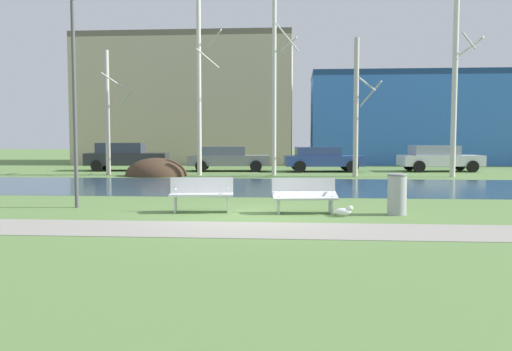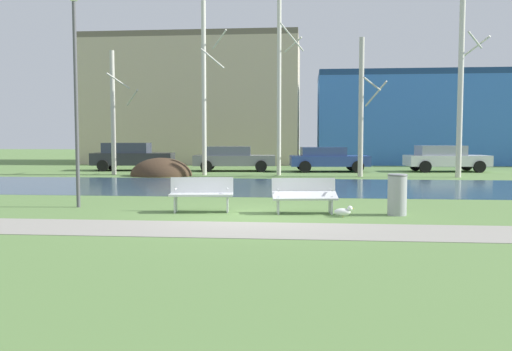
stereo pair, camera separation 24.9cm
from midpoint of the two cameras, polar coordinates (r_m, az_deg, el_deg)
ground_plane at (r=22.79m, az=2.35°, el=-0.69°), size 120.00×120.00×0.00m
paved_path_strip at (r=11.03m, az=-1.01°, el=-5.77°), size 60.00×1.93×0.01m
river_band at (r=20.72m, az=2.04°, el=-1.15°), size 80.00×7.68×0.01m
soil_mound at (r=26.81m, az=-9.76°, el=-0.03°), size 3.05×2.51×1.79m
bench_left at (r=13.65m, az=-5.28°, el=-1.91°), size 1.66×0.75×0.87m
bench_right at (r=13.41m, az=5.68°, el=-2.02°), size 1.66×0.75×0.87m
trash_bin at (r=13.50m, az=15.27°, el=-1.89°), size 0.48×0.48×1.00m
seagull at (r=12.94m, az=9.80°, el=-3.79°), size 0.48×0.18×0.27m
streetlamp at (r=15.32m, az=-18.19°, el=11.11°), size 0.32×0.32×5.79m
birch_far_left at (r=28.16m, az=-14.61°, el=6.57°), size 1.51×2.32×6.23m
birch_left at (r=27.07m, az=-5.23°, el=9.33°), size 1.30×2.22×8.59m
birch_center_left at (r=27.07m, az=2.79°, el=10.30°), size 1.33×2.35×9.50m
birch_center at (r=26.43m, az=11.43°, el=7.19°), size 1.34×2.10×6.64m
birch_center_right at (r=27.30m, az=21.21°, el=9.76°), size 1.39×2.15×9.33m
parked_van_nearest_dark at (r=31.45m, az=-12.85°, el=2.02°), size 4.68×2.32×1.58m
parked_sedan_second_grey at (r=30.15m, az=-2.26°, el=1.88°), size 4.66×2.37×1.38m
parked_hatch_third_blue at (r=29.84m, az=7.83°, el=1.81°), size 4.42×2.42×1.36m
parked_wagon_fourth_white at (r=31.42m, az=19.62°, el=1.78°), size 4.55×2.30×1.44m
building_beige_block at (r=41.09m, az=-6.07°, el=7.77°), size 15.27×8.52×9.12m
building_blue_store at (r=40.50m, az=18.34°, el=5.74°), size 16.14×6.16×6.44m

